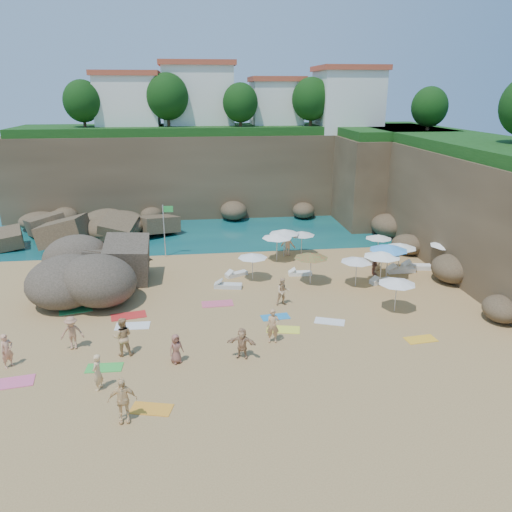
{
  "coord_description": "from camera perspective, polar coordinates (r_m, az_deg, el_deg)",
  "views": [
    {
      "loc": [
        -1.84,
        -27.32,
        12.17
      ],
      "look_at": [
        2.0,
        3.0,
        2.0
      ],
      "focal_mm": 35.0,
      "sensor_mm": 36.0,
      "label": 1
    }
  ],
  "objects": [
    {
      "name": "cliff_corner",
      "position": [
        51.58,
        14.48,
        8.72
      ],
      "size": [
        10.0,
        12.0,
        8.0
      ],
      "primitive_type": "cube",
      "color": "brown",
      "rests_on": "ground"
    },
    {
      "name": "lounger_3",
      "position": [
        32.4,
        -3.2,
        -3.42
      ],
      "size": [
        1.86,
        0.93,
        0.28
      ],
      "primitive_type": "cube",
      "rotation": [
        0.0,
        0.0,
        -0.2
      ],
      "color": "silver",
      "rests_on": "ground"
    },
    {
      "name": "towel_12",
      "position": [
        27.0,
        3.13,
        -8.38
      ],
      "size": [
        1.91,
        1.24,
        0.03
      ],
      "primitive_type": "cube",
      "rotation": [
        0.0,
        0.0,
        -0.22
      ],
      "color": "#EFF340",
      "rests_on": "ground"
    },
    {
      "name": "cliff_right",
      "position": [
        41.81,
        22.97,
        5.68
      ],
      "size": [
        8.0,
        30.0,
        8.0
      ],
      "primitive_type": "cube",
      "color": "brown",
      "rests_on": "ground"
    },
    {
      "name": "person_stand_1",
      "position": [
        24.98,
        -15.01,
        -8.91
      ],
      "size": [
        0.97,
        0.77,
        1.94
      ],
      "primitive_type": "imported",
      "rotation": [
        0.0,
        0.0,
        3.18
      ],
      "color": "tan",
      "rests_on": "ground"
    },
    {
      "name": "person_stand_0",
      "position": [
        25.91,
        -26.58,
        -9.66
      ],
      "size": [
        0.69,
        0.72,
        1.66
      ],
      "primitive_type": "imported",
      "rotation": [
        0.0,
        0.0,
        0.9
      ],
      "color": "tan",
      "rests_on": "ground"
    },
    {
      "name": "towel_11",
      "position": [
        31.0,
        -19.9,
        -5.85
      ],
      "size": [
        2.0,
        1.34,
        0.03
      ],
      "primitive_type": "cube",
      "rotation": [
        0.0,
        0.0,
        0.25
      ],
      "color": "#34B65F",
      "rests_on": "ground"
    },
    {
      "name": "towel_13",
      "position": [
        28.12,
        8.41,
        -7.42
      ],
      "size": [
        1.83,
        1.35,
        0.03
      ],
      "primitive_type": "cube",
      "rotation": [
        0.0,
        0.0,
        -0.37
      ],
      "color": "white",
      "rests_on": "ground"
    },
    {
      "name": "parasol_4",
      "position": [
        38.59,
        13.85,
        2.16
      ],
      "size": [
        1.99,
        1.99,
        1.88
      ],
      "color": "silver",
      "rests_on": "ground"
    },
    {
      "name": "towel_9",
      "position": [
        30.12,
        -4.43,
        -5.45
      ],
      "size": [
        1.9,
        1.01,
        0.03
      ],
      "primitive_type": "cube",
      "rotation": [
        0.0,
        0.0,
        0.04
      ],
      "color": "#DD5672",
      "rests_on": "ground"
    },
    {
      "name": "parasol_1",
      "position": [
        38.44,
        5.26,
        2.61
      ],
      "size": [
        2.02,
        2.02,
        1.91
      ],
      "color": "silver",
      "rests_on": "ground"
    },
    {
      "name": "parasol_2",
      "position": [
        37.89,
        3.26,
        2.82
      ],
      "size": [
        2.31,
        2.31,
        2.19
      ],
      "color": "silver",
      "rests_on": "ground"
    },
    {
      "name": "lounger_5",
      "position": [
        34.21,
        14.13,
        -2.79
      ],
      "size": [
        1.69,
        1.02,
        0.25
      ],
      "primitive_type": "cube",
      "rotation": [
        0.0,
        0.0,
        0.33
      ],
      "color": "silver",
      "rests_on": "ground"
    },
    {
      "name": "clifftop_buildings",
      "position": [
        53.33,
        -2.15,
        17.4
      ],
      "size": [
        28.48,
        9.48,
        7.0
      ],
      "color": "white",
      "rests_on": "cliff_back"
    },
    {
      "name": "rock_outcrop",
      "position": [
        33.96,
        -20.5,
        -3.82
      ],
      "size": [
        8.45,
        6.97,
        3.0
      ],
      "primitive_type": null,
      "rotation": [
        0.0,
        0.0,
        -0.19
      ],
      "color": "brown",
      "rests_on": "ground"
    },
    {
      "name": "lounger_4",
      "position": [
        37.51,
        17.85,
        -1.19
      ],
      "size": [
        2.13,
        1.02,
        0.32
      ],
      "primitive_type": "cube",
      "rotation": [
        0.0,
        0.0,
        -0.17
      ],
      "color": "white",
      "rests_on": "ground"
    },
    {
      "name": "person_stand_3",
      "position": [
        35.29,
        13.39,
        -0.82
      ],
      "size": [
        0.46,
        1.02,
        1.71
      ],
      "primitive_type": "imported",
      "rotation": [
        0.0,
        0.0,
        1.53
      ],
      "color": "#935B49",
      "rests_on": "ground"
    },
    {
      "name": "towel_5",
      "position": [
        28.15,
        -13.92,
        -7.76
      ],
      "size": [
        1.86,
        0.96,
        0.03
      ],
      "primitive_type": "cube",
      "rotation": [
        0.0,
        0.0,
        -0.02
      ],
      "color": "white",
      "rests_on": "ground"
    },
    {
      "name": "parasol_5",
      "position": [
        36.88,
        2.42,
        2.32
      ],
      "size": [
        2.26,
        2.26,
        2.14
      ],
      "color": "silver",
      "rests_on": "ground"
    },
    {
      "name": "lounger_1",
      "position": [
        34.69,
        5.06,
        -1.99
      ],
      "size": [
        1.62,
        0.6,
        0.25
      ],
      "primitive_type": "cube",
      "rotation": [
        0.0,
        0.0,
        -0.04
      ],
      "color": "white",
      "rests_on": "ground"
    },
    {
      "name": "parasol_10",
      "position": [
        34.37,
        14.92,
        0.97
      ],
      "size": [
        2.58,
        2.58,
        2.44
      ],
      "color": "silver",
      "rests_on": "ground"
    },
    {
      "name": "person_stand_5",
      "position": [
        36.07,
        -12.77,
        -0.55
      ],
      "size": [
        1.4,
        0.58,
        1.47
      ],
      "primitive_type": "imported",
      "rotation": [
        0.0,
        0.0,
        0.14
      ],
      "color": "tan",
      "rests_on": "ground"
    },
    {
      "name": "ground",
      "position": [
        29.96,
        -3.09,
        -5.59
      ],
      "size": [
        120.0,
        120.0,
        0.0
      ],
      "primitive_type": "plane",
      "color": "tan",
      "rests_on": "ground"
    },
    {
      "name": "seawater",
      "position": [
        58.62,
        -5.29,
        6.36
      ],
      "size": [
        120.0,
        120.0,
        0.0
      ],
      "primitive_type": "plane",
      "color": "#0C4751",
      "rests_on": "ground"
    },
    {
      "name": "parasol_3",
      "position": [
        35.88,
        16.15,
        1.16
      ],
      "size": [
        2.28,
        2.28,
        2.15
      ],
      "color": "silver",
      "rests_on": "ground"
    },
    {
      "name": "person_lie_2",
      "position": [
        24.17,
        -9.06,
        -11.56
      ],
      "size": [
        1.31,
        1.58,
        0.38
      ],
      "primitive_type": "imported",
      "rotation": [
        0.0,
        0.0,
        0.52
      ],
      "color": "#955A4A",
      "rests_on": "ground"
    },
    {
      "name": "person_lie_3",
      "position": [
        24.29,
        -1.6,
        -11.13
      ],
      "size": [
        1.8,
        1.87,
        0.4
      ],
      "primitive_type": "imported",
      "rotation": [
        0.0,
        0.0,
        -0.32
      ],
      "color": "tan",
      "rests_on": "ground"
    },
    {
      "name": "person_stand_6",
      "position": [
        22.7,
        -17.69,
        -12.54
      ],
      "size": [
        0.56,
        0.69,
        1.66
      ],
      "primitive_type": "imported",
      "rotation": [
        0.0,
        0.0,
        4.41
      ],
      "color": "#E6BC82",
      "rests_on": "ground"
    },
    {
      "name": "parasol_7",
      "position": [
        33.32,
        14.22,
        0.22
      ],
      "size": [
        2.41,
        2.41,
        2.28
      ],
      "color": "silver",
      "rests_on": "ground"
    },
    {
      "name": "cliff_back",
      "position": [
        53.09,
        -3.03,
        9.53
      ],
      "size": [
        44.0,
        8.0,
        8.0
      ],
      "primitive_type": "cube",
      "color": "brown",
      "rests_on": "ground"
    },
    {
      "name": "towel_8",
      "position": [
        28.38,
        2.22,
        -6.97
      ],
      "size": [
        1.67,
        0.97,
        0.03
      ],
      "primitive_type": "cube",
      "rotation": [
        0.0,
        0.0,
        0.11
      ],
      "color": "#2483C0",
      "rests_on": "ground"
    },
    {
      "name": "person_stand_2",
      "position": [
        38.54,
        3.68,
        1.4
      ],
      "size": [
        1.27,
        1.05,
        1.85
      ],
      "primitive_type": "imported",
      "rotation": [
        0.0,
        0.0,
        2.59
      ],
      "color": "tan",
      "rests_on": "ground"
    },
    {
      "name": "flag_pole",
      "position": [
        38.32,
        -10.31,
        3.63
      ],
      "size": [
        0.79,
        0.09,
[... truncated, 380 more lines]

